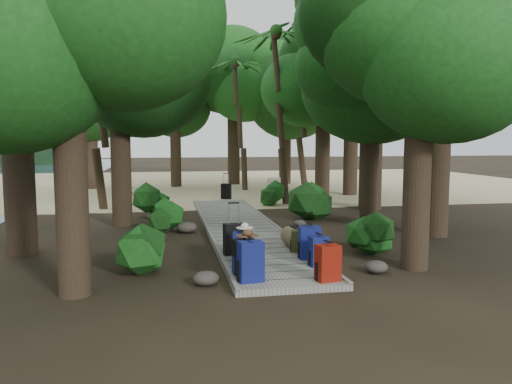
{
  "coord_description": "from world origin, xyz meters",
  "views": [
    {
      "loc": [
        -2.08,
        -12.73,
        2.54
      ],
      "look_at": [
        0.55,
        1.65,
        1.0
      ],
      "focal_mm": 35.0,
      "sensor_mm": 36.0,
      "label": 1
    }
  ],
  "objects": [
    {
      "name": "backpack_left_a",
      "position": [
        -0.67,
        -4.52,
        0.51
      ],
      "size": [
        0.45,
        0.35,
        0.77
      ],
      "primitive_type": null,
      "rotation": [
        0.0,
        0.0,
        0.16
      ],
      "color": "navy",
      "rests_on": "boardwalk"
    },
    {
      "name": "tree_left_a",
      "position": [
        -3.56,
        -4.39,
        3.7
      ],
      "size": [
        4.44,
        4.44,
        7.39
      ],
      "primitive_type": null,
      "color": "black",
      "rests_on": "ground"
    },
    {
      "name": "shrub_right_b",
      "position": [
        2.44,
        2.31,
        0.62
      ],
      "size": [
        1.38,
        1.38,
        1.24
      ],
      "primitive_type": null,
      "color": "#144314",
      "rests_on": "ground"
    },
    {
      "name": "palm_right_c",
      "position": [
        2.09,
        12.21,
        3.16
      ],
      "size": [
        3.98,
        3.98,
        6.33
      ],
      "primitive_type": null,
      "color": "#173B10",
      "rests_on": "ground"
    },
    {
      "name": "hat_brown",
      "position": [
        -0.65,
        -4.09,
        0.89
      ],
      "size": [
        0.4,
        0.4,
        0.12
      ],
      "primitive_type": null,
      "color": "#51351E",
      "rests_on": "backpack_left_b"
    },
    {
      "name": "duffel_right_khaki",
      "position": [
        0.78,
        -1.89,
        0.33
      ],
      "size": [
        0.51,
        0.68,
        0.42
      ],
      "primitive_type": null,
      "rotation": [
        0.0,
        0.0,
        0.17
      ],
      "color": "#746345",
      "rests_on": "boardwalk"
    },
    {
      "name": "shrub_left_b",
      "position": [
        -2.11,
        1.14,
        0.41
      ],
      "size": [
        0.92,
        0.92,
        0.82
      ],
      "primitive_type": null,
      "color": "#144314",
      "rests_on": "ground"
    },
    {
      "name": "shrub_right_c",
      "position": [
        2.01,
        5.89,
        0.38
      ],
      "size": [
        0.86,
        0.86,
        0.77
      ],
      "primitive_type": null,
      "color": "#144314",
      "rests_on": "ground"
    },
    {
      "name": "palm_right_b",
      "position": [
        4.63,
        10.93,
        3.98
      ],
      "size": [
        4.12,
        4.12,
        7.96
      ],
      "primitive_type": null,
      "color": "#173B10",
      "rests_on": "ground"
    },
    {
      "name": "tree_back_b",
      "position": [
        1.78,
        15.45,
        4.94
      ],
      "size": [
        5.54,
        5.54,
        9.89
      ],
      "primitive_type": null,
      "color": "black",
      "rests_on": "ground"
    },
    {
      "name": "tree_right_c",
      "position": [
        4.08,
        1.64,
        3.92
      ],
      "size": [
        4.53,
        4.53,
        7.84
      ],
      "primitive_type": null,
      "color": "black",
      "rests_on": "ground"
    },
    {
      "name": "tree_back_d",
      "position": [
        -5.74,
        14.03,
        4.02
      ],
      "size": [
        4.82,
        4.82,
        8.03
      ],
      "primitive_type": null,
      "color": "black",
      "rests_on": "ground"
    },
    {
      "name": "palm_right_a",
      "position": [
        2.71,
        6.46,
        3.28
      ],
      "size": [
        3.85,
        3.85,
        6.56
      ],
      "primitive_type": null,
      "color": "#173B10",
      "rests_on": "ground"
    },
    {
      "name": "tree_right_d",
      "position": [
        5.3,
        4.39,
        5.9
      ],
      "size": [
        6.44,
        6.44,
        11.81
      ],
      "primitive_type": null,
      "color": "black",
      "rests_on": "ground"
    },
    {
      "name": "boardwalk",
      "position": [
        0.0,
        1.0,
        0.06
      ],
      "size": [
        2.0,
        12.0,
        0.12
      ],
      "primitive_type": "cube",
      "color": "gray",
      "rests_on": "ground"
    },
    {
      "name": "tree_right_a",
      "position": [
        2.73,
        -3.81,
        3.74
      ],
      "size": [
        4.49,
        4.49,
        7.48
      ],
      "primitive_type": null,
      "color": "black",
      "rests_on": "ground"
    },
    {
      "name": "tree_back_a",
      "position": [
        -1.5,
        14.47,
        4.11
      ],
      "size": [
        4.75,
        4.75,
        8.22
      ],
      "primitive_type": null,
      "color": "black",
      "rests_on": "ground"
    },
    {
      "name": "shrub_left_a",
      "position": [
        -2.6,
        -3.27,
        0.46
      ],
      "size": [
        1.03,
        1.03,
        0.92
      ],
      "primitive_type": null,
      "color": "#144314",
      "rests_on": "ground"
    },
    {
      "name": "backpack_left_b",
      "position": [
        -0.7,
        -4.03,
        0.47
      ],
      "size": [
        0.43,
        0.34,
        0.71
      ],
      "primitive_type": null,
      "rotation": [
        0.0,
        0.0,
        0.2
      ],
      "color": "black",
      "rests_on": "boardwalk"
    },
    {
      "name": "hat_white",
      "position": [
        -0.58,
        -3.29,
        0.88
      ],
      "size": [
        0.33,
        0.33,
        0.11
      ],
      "primitive_type": null,
      "color": "silver",
      "rests_on": "backpack_left_c"
    },
    {
      "name": "tree_right_f",
      "position": [
        6.28,
        8.96,
        4.66
      ],
      "size": [
        5.21,
        5.21,
        9.31
      ],
      "primitive_type": null,
      "color": "black",
      "rests_on": "ground"
    },
    {
      "name": "tree_back_c",
      "position": [
        4.72,
        15.21,
        4.84
      ],
      "size": [
        5.37,
        5.37,
        9.67
      ],
      "primitive_type": null,
      "color": "black",
      "rests_on": "ground"
    },
    {
      "name": "backpack_left_c",
      "position": [
        -0.62,
        -3.32,
        0.47
      ],
      "size": [
        0.42,
        0.34,
        0.71
      ],
      "primitive_type": null,
      "rotation": [
        0.0,
        0.0,
        -0.18
      ],
      "color": "navy",
      "rests_on": "boardwalk"
    },
    {
      "name": "tree_left_b",
      "position": [
        -5.26,
        -0.98,
        4.74
      ],
      "size": [
        5.26,
        5.26,
        9.47
      ],
      "primitive_type": null,
      "color": "black",
      "rests_on": "ground"
    },
    {
      "name": "backpack_right_b",
      "position": [
        0.79,
        -3.71,
        0.44
      ],
      "size": [
        0.38,
        0.29,
        0.64
      ],
      "primitive_type": null,
      "rotation": [
        0.0,
        0.0,
        0.14
      ],
      "color": "navy",
      "rests_on": "boardwalk"
    },
    {
      "name": "shrub_left_c",
      "position": [
        -2.52,
        4.07,
        0.51
      ],
      "size": [
        1.13,
        1.13,
        1.02
      ],
      "primitive_type": null,
      "color": "#144314",
      "rests_on": "ground"
    },
    {
      "name": "rock_right_a",
      "position": [
        1.85,
        -4.0,
        0.12
      ],
      "size": [
        0.44,
        0.4,
        0.24
      ],
      "primitive_type": null,
      "color": "#4C473F",
      "rests_on": "ground"
    },
    {
      "name": "suitcase_on_boardwalk",
      "position": [
        -0.68,
        -2.47,
        0.45
      ],
      "size": [
        0.45,
        0.29,
        0.66
      ],
      "primitive_type": null,
      "rotation": [
        0.0,
        0.0,
        0.14
      ],
      "color": "black",
      "rests_on": "boardwalk"
    },
    {
      "name": "backpack_right_c",
      "position": [
        0.8,
        -3.09,
        0.49
      ],
      "size": [
        0.45,
        0.33,
        0.73
      ],
      "primitive_type": null,
      "rotation": [
        0.0,
        0.0,
        -0.07
      ],
      "color": "navy",
      "rests_on": "boardwalk"
    },
    {
      "name": "tree_right_b",
      "position": [
        4.91,
        -0.79,
        4.7
      ],
      "size": [
        5.26,
        5.26,
        9.39
      ],
      "primitive_type": null,
      "color": "black",
      "rests_on": "ground"
    },
    {
      "name": "backpack_right_a",
      "position": [
        0.64,
        -4.72,
        0.47
      ],
      "size": [
        0.44,
        0.35,
        0.7
      ],
      "primitive_type": null,
      "rotation": [
        0.0,
        0.0,
        0.2
      ],
      "color": "#860B03",
      "rests_on": "boardwalk"
    },
    {
      "name": "kayak",
      "position": [
        -3.84,
        10.83,
        0.18
      ],
      "size": [
        1.94,
        3.19,
        0.32
      ],
      "primitive_type": "ellipsoid",
      "rotation": [
        0.0,
        0.0,
        0.42
      ],
      "color": "red",
      "rests_on": "sand_beach"
    },
    {
      "name": "rock_left_a",
      "position": [
        -1.41,
        -4.21,
        0.13
      ],
      "size": [
        0.46,
        0.42,
        0.25
      ],
      "primitive_type": null,
      "color": "#4C473F",
      "rests_on": "ground"
    },
    {
      "name": "tree_right_e",
      "position": [
        4.47,
        7.49,
        4.44
      ],
      "size": [
        4.93,
        4.93,
        8.88
      ],
      "primitive_type": null,
      "color": "black",
      "rests_on": "ground"
    },
    {
      "name": "rock_left_c",
      "position": [
        -1.52,
        0.83,
        0.15
      ],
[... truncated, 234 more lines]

